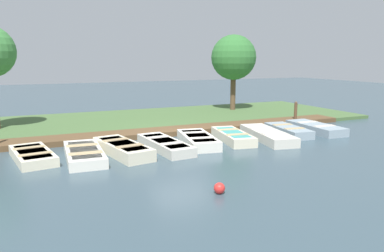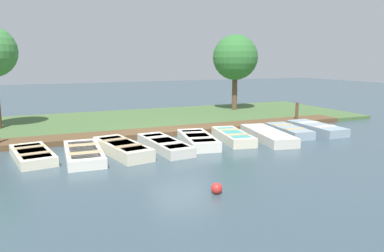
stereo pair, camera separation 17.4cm
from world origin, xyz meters
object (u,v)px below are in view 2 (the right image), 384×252
rowboat_1 (83,153)px  rowboat_2 (122,148)px  rowboat_6 (268,135)px  buoy (217,188)px  rowboat_0 (32,155)px  rowboat_5 (233,136)px  rowboat_4 (198,140)px  rowboat_7 (289,131)px  park_tree_left (235,58)px  rowboat_3 (164,144)px  rowboat_8 (316,128)px  mooring_post_far (297,112)px

rowboat_1 → rowboat_2: (-0.04, 1.35, 0.04)m
rowboat_2 → rowboat_6: 6.19m
rowboat_2 → buoy: bearing=4.2°
rowboat_0 → rowboat_5: bearing=79.9°
rowboat_4 → rowboat_6: same height
rowboat_7 → park_tree_left: size_ratio=0.58×
rowboat_1 → rowboat_5: size_ratio=1.07×
rowboat_5 → rowboat_2: bearing=-76.2°
rowboat_3 → rowboat_8: 7.62m
rowboat_1 → park_tree_left: bearing=129.4°
rowboat_1 → rowboat_6: bearing=92.8°
rowboat_2 → rowboat_6: (0.03, 6.19, -0.02)m
rowboat_4 → rowboat_7: bearing=102.3°
rowboat_6 → rowboat_2: bearing=-79.9°
rowboat_4 → rowboat_6: 3.10m
rowboat_0 → rowboat_1: bearing=63.2°
rowboat_6 → rowboat_7: bearing=118.5°
rowboat_4 → rowboat_5: bearing=101.2°
rowboat_4 → rowboat_7: (-0.15, 4.56, -0.01)m
rowboat_6 → mooring_post_far: (-2.75, 3.73, 0.38)m
rowboat_2 → mooring_post_far: mooring_post_far is taller
rowboat_8 → rowboat_2: bearing=-85.3°
rowboat_2 → mooring_post_far: (-2.72, 9.93, 0.36)m
rowboat_0 → rowboat_8: 12.20m
rowboat_4 → mooring_post_far: size_ratio=2.65×
rowboat_0 → rowboat_3: (0.40, 4.59, 0.02)m
rowboat_1 → rowboat_6: (-0.00, 7.54, 0.02)m
rowboat_5 → rowboat_8: 4.53m
rowboat_6 → buoy: (4.88, -4.92, -0.05)m
rowboat_4 → rowboat_6: size_ratio=0.82×
rowboat_5 → rowboat_7: size_ratio=1.08×
rowboat_4 → buoy: (5.21, -1.83, -0.05)m
mooring_post_far → rowboat_4: bearing=-70.4°
rowboat_2 → rowboat_3: 1.63m
rowboat_8 → buoy: size_ratio=10.73×
rowboat_6 → mooring_post_far: bearing=136.8°
rowboat_3 → buoy: bearing=-8.4°
rowboat_1 → rowboat_4: (-0.33, 4.45, 0.02)m
rowboat_0 → rowboat_5: size_ratio=0.96×
rowboat_3 → mooring_post_far: size_ratio=2.91×
rowboat_2 → mooring_post_far: size_ratio=2.84×
mooring_post_far → park_tree_left: park_tree_left is taller
rowboat_3 → rowboat_5: (-0.23, 3.09, 0.01)m
rowboat_1 → park_tree_left: size_ratio=0.67×
rowboat_5 → rowboat_6: 1.52m
rowboat_3 → buoy: size_ratio=11.60×
rowboat_6 → park_tree_left: (-7.63, 2.77, 3.22)m
buoy → rowboat_4: bearing=160.6°
rowboat_8 → buoy: rowboat_8 is taller
rowboat_0 → mooring_post_far: mooring_post_far is taller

